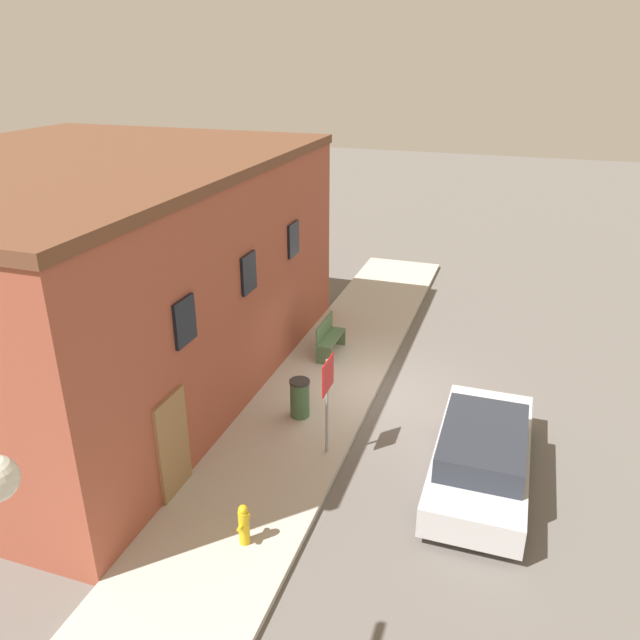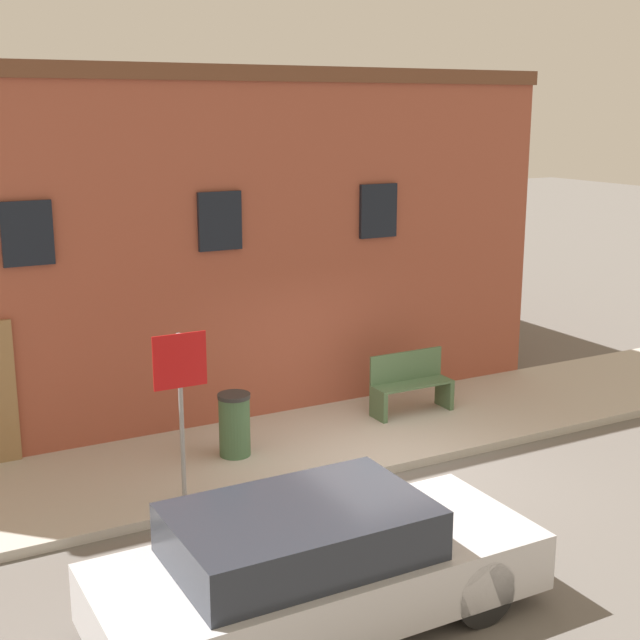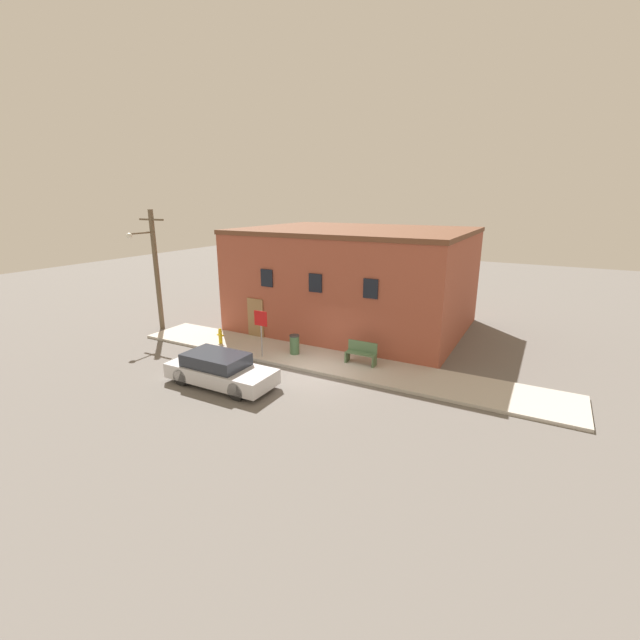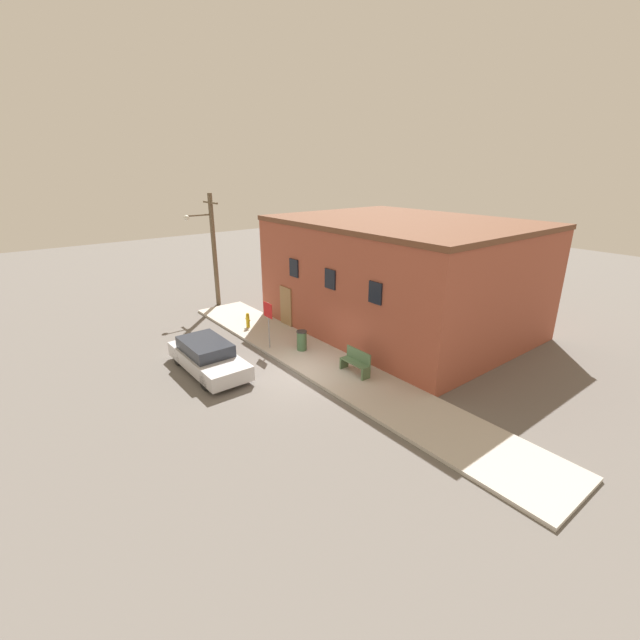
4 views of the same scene
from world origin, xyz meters
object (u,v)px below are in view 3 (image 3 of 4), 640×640
at_px(stop_sign, 261,325).
at_px(utility_pole, 155,267).
at_px(bench, 361,353).
at_px(trash_bin, 295,344).
at_px(parked_car, 220,370).
at_px(fire_hydrant, 220,336).

distance_m(stop_sign, utility_pole, 8.35).
xyz_separation_m(bench, trash_bin, (-3.30, -0.35, -0.01)).
height_order(bench, trash_bin, bench).
height_order(trash_bin, parked_car, parked_car).
distance_m(fire_hydrant, stop_sign, 3.25).
bearing_deg(fire_hydrant, parked_car, -49.04).
distance_m(fire_hydrant, bench, 7.50).
height_order(fire_hydrant, utility_pole, utility_pole).
bearing_deg(bench, stop_sign, -162.68).
bearing_deg(utility_pole, fire_hydrant, -7.00).
bearing_deg(bench, fire_hydrant, -173.51).
bearing_deg(trash_bin, fire_hydrant, -173.11).
bearing_deg(bench, trash_bin, -174.01).
bearing_deg(trash_bin, parked_car, -102.55).
relative_size(fire_hydrant, utility_pole, 0.12).
bearing_deg(bench, parked_car, -132.93).
distance_m(stop_sign, trash_bin, 1.90).
bearing_deg(utility_pole, bench, 1.05).
bearing_deg(fire_hydrant, trash_bin, 6.89).
bearing_deg(stop_sign, bench, 17.32).
height_order(fire_hydrant, stop_sign, stop_sign).
xyz_separation_m(bench, utility_pole, (-12.49, -0.23, 3.02)).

